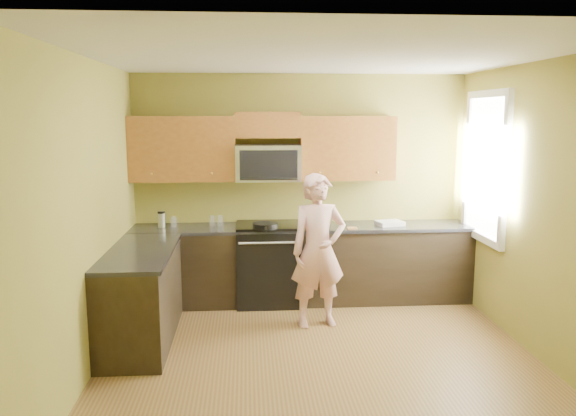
{
  "coord_description": "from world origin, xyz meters",
  "views": [
    {
      "loc": [
        -0.65,
        -4.85,
        2.21
      ],
      "look_at": [
        -0.2,
        1.3,
        1.2
      ],
      "focal_mm": 35.35,
      "sensor_mm": 36.0,
      "label": 1
    }
  ],
  "objects": [
    {
      "name": "cabinet_back_run",
      "position": [
        0.0,
        1.7,
        0.44
      ],
      "size": [
        4.0,
        0.6,
        0.88
      ],
      "primitive_type": "cube",
      "color": "black",
      "rests_on": "floor"
    },
    {
      "name": "cabinet_left_run",
      "position": [
        -1.7,
        0.6,
        0.44
      ],
      "size": [
        0.6,
        1.6,
        0.88
      ],
      "primitive_type": "cube",
      "color": "black",
      "rests_on": "floor"
    },
    {
      "name": "travel_mug",
      "position": [
        -1.65,
        1.73,
        0.92
      ],
      "size": [
        0.09,
        0.09,
        0.19
      ],
      "primitive_type": null,
      "rotation": [
        0.0,
        0.0,
        0.01
      ],
      "color": "silver",
      "rests_on": "countertop_back"
    },
    {
      "name": "woman",
      "position": [
        0.09,
        0.89,
        0.81
      ],
      "size": [
        0.65,
        0.49,
        1.62
      ],
      "primitive_type": "imported",
      "rotation": [
        0.0,
        0.0,
        0.18
      ],
      "color": "#E77A73",
      "rests_on": "floor"
    },
    {
      "name": "wall_left",
      "position": [
        -2.0,
        0.0,
        1.35
      ],
      "size": [
        0.0,
        4.0,
        4.0
      ],
      "primitive_type": "plane",
      "rotation": [
        1.57,
        0.0,
        1.57
      ],
      "color": "olive",
      "rests_on": "ground"
    },
    {
      "name": "butter_tub",
      "position": [
        0.07,
        1.61,
        0.92
      ],
      "size": [
        0.13,
        0.13,
        0.09
      ],
      "primitive_type": null,
      "rotation": [
        0.0,
        0.0,
        0.14
      ],
      "color": "#EFF440",
      "rests_on": "countertop_back"
    },
    {
      "name": "upper_cab_left",
      "position": [
        -1.39,
        1.83,
        1.45
      ],
      "size": [
        1.22,
        0.33,
        0.75
      ],
      "primitive_type": null,
      "color": "brown",
      "rests_on": "wall_back"
    },
    {
      "name": "ceiling",
      "position": [
        0.0,
        0.0,
        2.7
      ],
      "size": [
        4.0,
        4.0,
        0.0
      ],
      "primitive_type": "plane",
      "rotation": [
        3.14,
        0.0,
        0.0
      ],
      "color": "white",
      "rests_on": "ground"
    },
    {
      "name": "glass_a",
      "position": [
        -1.06,
        1.78,
        0.98
      ],
      "size": [
        0.08,
        0.08,
        0.12
      ],
      "primitive_type": "cylinder",
      "rotation": [
        0.0,
        0.0,
        0.08
      ],
      "color": "silver",
      "rests_on": "countertop_back"
    },
    {
      "name": "window",
      "position": [
        1.98,
        1.2,
        1.65
      ],
      "size": [
        0.06,
        1.06,
        1.66
      ],
      "primitive_type": null,
      "color": "white",
      "rests_on": "wall_right"
    },
    {
      "name": "napkin_b",
      "position": [
        0.23,
        1.6,
        0.95
      ],
      "size": [
        0.15,
        0.16,
        0.07
      ],
      "primitive_type": "ellipsoid",
      "rotation": [
        0.0,
        0.0,
        0.25
      ],
      "color": "silver",
      "rests_on": "countertop_back"
    },
    {
      "name": "stove",
      "position": [
        -0.4,
        1.68,
        0.47
      ],
      "size": [
        0.76,
        0.65,
        0.95
      ],
      "primitive_type": null,
      "color": "black",
      "rests_on": "floor"
    },
    {
      "name": "toast_slice",
      "position": [
        0.56,
        1.47,
        0.93
      ],
      "size": [
        0.11,
        0.11,
        0.01
      ],
      "primitive_type": "cube",
      "rotation": [
        0.0,
        0.0,
        -0.03
      ],
      "color": "#B27F47",
      "rests_on": "countertop_back"
    },
    {
      "name": "countertop_back",
      "position": [
        0.0,
        1.69,
        0.9
      ],
      "size": [
        4.0,
        0.62,
        0.04
      ],
      "primitive_type": "cube",
      "color": "black",
      "rests_on": "cabinet_back_run"
    },
    {
      "name": "wall_back",
      "position": [
        0.0,
        2.0,
        1.35
      ],
      "size": [
        4.0,
        0.0,
        4.0
      ],
      "primitive_type": "plane",
      "rotation": [
        1.57,
        0.0,
        0.0
      ],
      "color": "olive",
      "rests_on": "ground"
    },
    {
      "name": "dish_towel",
      "position": [
        1.04,
        1.66,
        0.95
      ],
      "size": [
        0.35,
        0.3,
        0.05
      ],
      "primitive_type": "cube",
      "rotation": [
        0.0,
        0.0,
        0.23
      ],
      "color": "white",
      "rests_on": "countertop_back"
    },
    {
      "name": "wall_right",
      "position": [
        2.0,
        0.0,
        1.35
      ],
      "size": [
        0.0,
        4.0,
        4.0
      ],
      "primitive_type": "plane",
      "rotation": [
        1.57,
        0.0,
        -1.57
      ],
      "color": "olive",
      "rests_on": "ground"
    },
    {
      "name": "napkin_a",
      "position": [
        0.13,
        1.52,
        0.95
      ],
      "size": [
        0.14,
        0.15,
        0.06
      ],
      "primitive_type": "ellipsoid",
      "rotation": [
        0.0,
        0.0,
        0.32
      ],
      "color": "silver",
      "rests_on": "countertop_back"
    },
    {
      "name": "wall_front",
      "position": [
        0.0,
        -2.0,
        1.35
      ],
      "size": [
        4.0,
        0.0,
        4.0
      ],
      "primitive_type": "plane",
      "rotation": [
        -1.57,
        0.0,
        0.0
      ],
      "color": "olive",
      "rests_on": "ground"
    },
    {
      "name": "upper_cab_right",
      "position": [
        0.54,
        1.83,
        1.45
      ],
      "size": [
        1.12,
        0.33,
        0.75
      ],
      "primitive_type": null,
      "color": "brown",
      "rests_on": "wall_back"
    },
    {
      "name": "microwave",
      "position": [
        -0.4,
        1.8,
        1.45
      ],
      "size": [
        0.76,
        0.4,
        0.42
      ],
      "primitive_type": null,
      "color": "silver",
      "rests_on": "wall_back"
    },
    {
      "name": "floor",
      "position": [
        0.0,
        0.0,
        0.0
      ],
      "size": [
        4.0,
        4.0,
        0.0
      ],
      "primitive_type": "plane",
      "color": "brown",
      "rests_on": "ground"
    },
    {
      "name": "glass_b",
      "position": [
        -1.51,
        1.73,
        0.98
      ],
      "size": [
        0.08,
        0.08,
        0.12
      ],
      "primitive_type": "cylinder",
      "rotation": [
        0.0,
        0.0,
        0.13
      ],
      "color": "silver",
      "rests_on": "countertop_back"
    },
    {
      "name": "countertop_left",
      "position": [
        -1.69,
        0.6,
        0.9
      ],
      "size": [
        0.62,
        1.6,
        0.04
      ],
      "primitive_type": "cube",
      "color": "black",
      "rests_on": "cabinet_left_run"
    },
    {
      "name": "upper_cab_over_mw",
      "position": [
        -0.4,
        1.83,
        2.1
      ],
      "size": [
        0.76,
        0.33,
        0.3
      ],
      "primitive_type": "cube",
      "color": "brown",
      "rests_on": "wall_back"
    },
    {
      "name": "frying_pan",
      "position": [
        -0.45,
        1.42,
        0.95
      ],
      "size": [
        0.29,
        0.51,
        0.07
      ],
      "primitive_type": null,
      "rotation": [
        0.0,
        0.0,
        -0.01
      ],
      "color": "black",
      "rests_on": "stove"
    },
    {
      "name": "glass_c",
      "position": [
        -0.97,
        1.77,
        0.98
      ],
      "size": [
        0.07,
        0.07,
        0.12
      ],
      "primitive_type": "cylinder",
      "rotation": [
        0.0,
        0.0,
        -0.01
      ],
      "color": "silver",
      "rests_on": "countertop_back"
    }
  ]
}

